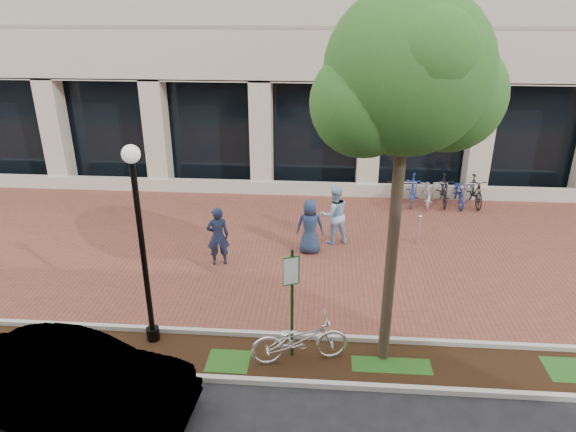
# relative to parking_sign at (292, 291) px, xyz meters

# --- Properties ---
(ground) EXTENTS (120.00, 120.00, 0.00)m
(ground) POSITION_rel_parking_sign_xyz_m (0.16, 5.10, -1.57)
(ground) COLOR black
(ground) RESTS_ON ground
(brick_plaza) EXTENTS (40.00, 9.00, 0.01)m
(brick_plaza) POSITION_rel_parking_sign_xyz_m (0.16, 5.10, -1.56)
(brick_plaza) COLOR brown
(brick_plaza) RESTS_ON ground
(planting_strip) EXTENTS (40.00, 1.50, 0.01)m
(planting_strip) POSITION_rel_parking_sign_xyz_m (0.16, -0.15, -1.56)
(planting_strip) COLOR black
(planting_strip) RESTS_ON ground
(curb_plaza_side) EXTENTS (40.00, 0.12, 0.12)m
(curb_plaza_side) POSITION_rel_parking_sign_xyz_m (0.16, 0.60, -1.51)
(curb_plaza_side) COLOR #B5B5AB
(curb_plaza_side) RESTS_ON ground
(curb_street_side) EXTENTS (40.00, 0.12, 0.12)m
(curb_street_side) POSITION_rel_parking_sign_xyz_m (0.16, -0.90, -1.51)
(curb_street_side) COLOR #B5B5AB
(curb_street_side) RESTS_ON ground
(parking_sign) EXTENTS (0.34, 0.07, 2.47)m
(parking_sign) POSITION_rel_parking_sign_xyz_m (0.00, 0.00, 0.00)
(parking_sign) COLOR #153A18
(parking_sign) RESTS_ON ground
(lamppost) EXTENTS (0.36, 0.36, 4.38)m
(lamppost) POSITION_rel_parking_sign_xyz_m (-3.06, 0.32, 0.91)
(lamppost) COLOR black
(lamppost) RESTS_ON ground
(street_tree) EXTENTS (3.36, 2.80, 7.18)m
(street_tree) POSITION_rel_parking_sign_xyz_m (1.94, 0.13, 4.02)
(street_tree) COLOR #463A28
(street_tree) RESTS_ON ground
(locked_bicycle) EXTENTS (2.11, 1.14, 1.05)m
(locked_bicycle) POSITION_rel_parking_sign_xyz_m (0.17, -0.14, -1.04)
(locked_bicycle) COLOR silver
(locked_bicycle) RESTS_ON ground
(pedestrian_left) EXTENTS (0.72, 0.58, 1.71)m
(pedestrian_left) POSITION_rel_parking_sign_xyz_m (-2.31, 3.88, -0.71)
(pedestrian_left) COLOR #1B2545
(pedestrian_left) RESTS_ON ground
(pedestrian_mid) EXTENTS (1.07, 0.95, 1.83)m
(pedestrian_mid) POSITION_rel_parking_sign_xyz_m (0.89, 5.52, -0.65)
(pedestrian_mid) COLOR #9BC4E8
(pedestrian_mid) RESTS_ON ground
(pedestrian_right) EXTENTS (0.82, 0.55, 1.64)m
(pedestrian_right) POSITION_rel_parking_sign_xyz_m (0.19, 4.80, -0.74)
(pedestrian_right) COLOR navy
(pedestrian_right) RESTS_ON ground
(bollard) EXTENTS (0.12, 0.12, 0.97)m
(bollard) POSITION_rel_parking_sign_xyz_m (3.44, 5.59, -1.07)
(bollard) COLOR silver
(bollard) RESTS_ON ground
(bike_rack_cluster) EXTENTS (3.55, 1.92, 1.06)m
(bike_rack_cluster) POSITION_rel_parking_sign_xyz_m (4.56, 9.03, -1.06)
(bike_rack_cluster) COLOR black
(bike_rack_cluster) RESTS_ON ground
(sedan_near_curb) EXTENTS (4.35, 1.81, 1.40)m
(sedan_near_curb) POSITION_rel_parking_sign_xyz_m (-3.72, -1.94, -0.87)
(sedan_near_curb) COLOR #B5B6BA
(sedan_near_curb) RESTS_ON ground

